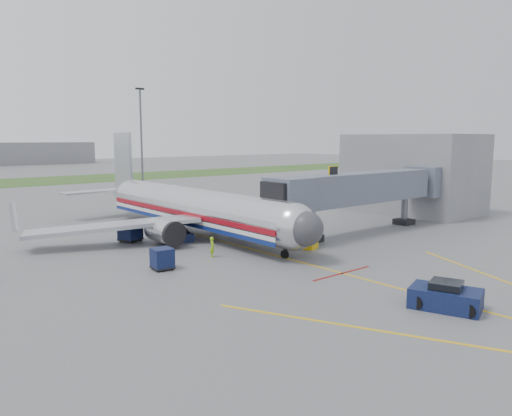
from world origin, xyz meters
TOP-DOWN VIEW (x-y plane):
  - ground at (0.00, 0.00)m, footprint 400.00×400.00m
  - grass_strip at (0.00, 90.00)m, footprint 300.00×25.00m
  - apron_markings at (0.00, -7.40)m, footprint 21.52×50.00m
  - airliner at (0.00, 15.25)m, footprint 32.10×35.67m
  - jet_bridge at (12.86, 5.00)m, footprint 25.30×4.00m
  - terminal at (30.00, 10.00)m, footprint 10.00×16.00m
  - light_mast_right at (25.00, 75.00)m, footprint 2.00×0.44m
  - pushback_tug at (-1.25, -12.55)m, footprint 3.43×4.32m
  - baggage_cart_a at (-9.28, 5.15)m, footprint 1.60×1.60m
  - baggage_cart_b at (-6.57, 15.93)m, footprint 2.23×2.23m
  - baggage_cart_c at (-3.21, 15.01)m, footprint 1.98×1.98m
  - belt_loader at (-2.49, 13.51)m, footprint 1.76×3.85m
  - ground_power_cart at (4.00, 3.00)m, footprint 1.66×1.40m
  - ramp_worker at (-4.26, 5.97)m, footprint 0.71×0.70m

SIDE VIEW (x-z plane):
  - ground at x=0.00m, z-range 0.00..0.00m
  - apron_markings at x=0.00m, z-range 0.00..0.01m
  - grass_strip at x=0.00m, z-range 0.00..0.01m
  - belt_loader at x=-2.49m, z-range -0.46..1.36m
  - ground_power_cart at x=4.00m, z-range -0.01..1.12m
  - pushback_tug at x=-1.25m, z-range -0.13..1.44m
  - baggage_cart_a at x=-9.28m, z-range 0.01..1.58m
  - ramp_worker at x=-4.26m, z-range 0.00..1.65m
  - baggage_cart_c at x=-3.21m, z-range 0.02..1.65m
  - baggage_cart_b at x=-6.57m, z-range 0.02..1.88m
  - airliner at x=0.00m, z-range -2.48..7.77m
  - jet_bridge at x=12.86m, z-range 1.02..7.92m
  - terminal at x=30.00m, z-range 0.00..10.00m
  - light_mast_right at x=25.00m, z-range 0.58..20.98m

